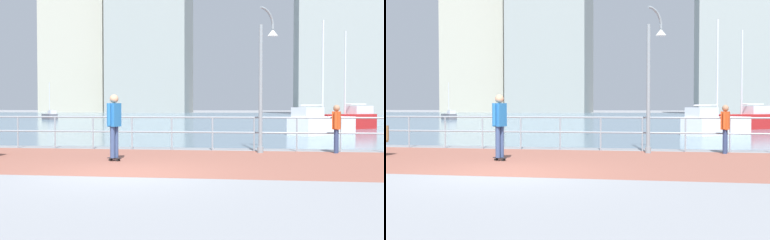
% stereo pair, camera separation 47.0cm
% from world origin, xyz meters
% --- Properties ---
extents(ground, '(220.00, 220.00, 0.00)m').
position_xyz_m(ground, '(0.00, 40.00, 0.00)').
color(ground, gray).
extents(brick_paving, '(28.00, 6.25, 0.01)m').
position_xyz_m(brick_paving, '(0.00, 2.56, 0.00)').
color(brick_paving, '#935647').
rests_on(brick_paving, ground).
extents(harbor_water, '(180.00, 88.00, 0.00)m').
position_xyz_m(harbor_water, '(0.00, 50.68, 0.00)').
color(harbor_water, slate).
rests_on(harbor_water, ground).
extents(waterfront_railing, '(25.25, 0.06, 1.15)m').
position_xyz_m(waterfront_railing, '(-0.00, 5.68, 0.79)').
color(waterfront_railing, '#8C99A3').
rests_on(waterfront_railing, ground).
extents(lamppost, '(0.66, 0.66, 4.70)m').
position_xyz_m(lamppost, '(3.13, 5.21, 2.60)').
color(lamppost, gray).
rests_on(lamppost, ground).
extents(skateboarder, '(0.41, 0.55, 1.82)m').
position_xyz_m(skateboarder, '(-0.99, 2.26, 1.10)').
color(skateboarder, black).
rests_on(skateboarder, ground).
extents(bystander, '(0.33, 0.55, 1.55)m').
position_xyz_m(bystander, '(5.41, 5.33, 0.90)').
color(bystander, navy).
rests_on(bystander, ground).
extents(sailboat_teal, '(3.88, 4.10, 6.06)m').
position_xyz_m(sailboat_teal, '(6.26, 15.54, 0.58)').
color(sailboat_teal, white).
rests_on(sailboat_teal, ground).
extents(sailboat_yellow, '(4.45, 3.91, 6.39)m').
position_xyz_m(sailboat_yellow, '(8.74, 21.81, 0.61)').
color(sailboat_yellow, '#B21E1E').
rests_on(sailboat_yellow, ground).
extents(sailboat_ivory, '(2.65, 2.82, 4.16)m').
position_xyz_m(sailboat_ivory, '(-19.85, 39.76, 0.40)').
color(sailboat_ivory, '#595960').
rests_on(sailboat_ivory, ground).
extents(tower_steel, '(15.53, 11.88, 38.42)m').
position_xyz_m(tower_steel, '(17.80, 78.50, 18.38)').
color(tower_steel, '#939993').
rests_on(tower_steel, ground).
extents(tower_glass, '(15.37, 16.34, 31.80)m').
position_xyz_m(tower_glass, '(-38.97, 100.61, 15.07)').
color(tower_glass, '#B2AD99').
rests_on(tower_glass, ground).
extents(tower_beige, '(17.32, 13.72, 37.71)m').
position_xyz_m(tower_beige, '(-20.53, 93.86, 18.02)').
color(tower_beige, '#939993').
rests_on(tower_beige, ground).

